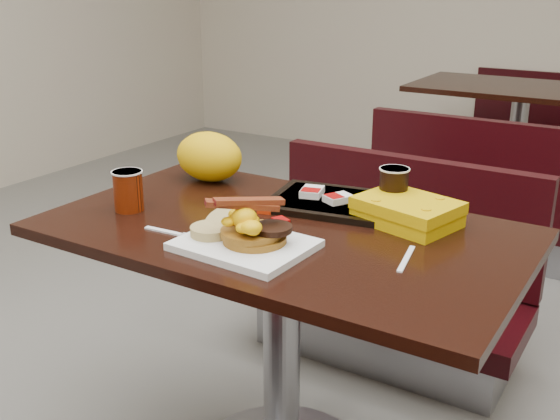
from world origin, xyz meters
The scene contains 23 objects.
table_near centered at (0.00, 0.00, 0.38)m, with size 1.20×0.70×0.75m, color black, non-canonical shape.
bench_near_n centered at (0.00, 0.70, 0.36)m, with size 1.00×0.46×0.72m, color black, non-canonical shape.
table_far centered at (0.00, 2.60, 0.38)m, with size 1.20×0.70×0.75m, color black, non-canonical shape.
bench_far_s centered at (0.00, 1.90, 0.36)m, with size 1.00×0.46×0.72m, color black, non-canonical shape.
bench_far_n centered at (0.00, 3.30, 0.36)m, with size 1.00×0.46×0.72m, color black, non-canonical shape.
platter centered at (0.00, -0.17, 0.76)m, with size 0.30×0.23×0.02m, color white.
pancake_stack centered at (0.02, -0.15, 0.78)m, with size 0.15×0.15×0.03m, color #8D6217.
sausage_patty centered at (0.06, -0.14, 0.80)m, with size 0.09×0.09×0.01m, color black.
scrambled_eggs centered at (0.01, -0.18, 0.82)m, with size 0.10×0.09×0.05m, color #FFB105.
bacon_strips centered at (0.00, -0.17, 0.86)m, with size 0.17×0.07×0.01m, color #4A050D, non-canonical shape.
muffin_bottom centered at (-0.09, -0.17, 0.78)m, with size 0.10×0.10×0.02m, color tan.
muffin_top centered at (-0.08, -0.13, 0.79)m, with size 0.10×0.10×0.02m, color tan.
coffee_cup_near centered at (-0.42, -0.11, 0.80)m, with size 0.08×0.08×0.11m, color #8E2305.
fork centered at (-0.23, -0.18, 0.75)m, with size 0.15×0.03×0.00m, color white, non-canonical shape.
knife centered at (0.34, -0.03, 0.75)m, with size 0.15×0.01×0.00m, color white.
condiment_syrup centered at (-0.09, 0.07, 0.75)m, with size 0.04×0.03×0.01m, color #B62507.
condiment_ketchup centered at (-0.02, 0.02, 0.76)m, with size 0.04×0.03×0.01m, color #8C0504.
tray centered at (0.05, 0.22, 0.76)m, with size 0.37×0.27×0.02m, color black.
hashbrown_sleeve_left centered at (-0.03, 0.21, 0.78)m, with size 0.06×0.08×0.02m, color silver.
hashbrown_sleeve_right centered at (0.06, 0.20, 0.78)m, with size 0.05×0.07×0.02m, color silver.
coffee_cup_far centered at (0.19, 0.25, 0.82)m, with size 0.08×0.08×0.10m, color black.
clamshell centered at (0.26, 0.19, 0.78)m, with size 0.24×0.18×0.06m, color #CC9D03.
paper_bag centered at (-0.40, 0.23, 0.83)m, with size 0.22×0.16×0.15m, color #E9AA07.
Camera 1 is at (0.82, -1.34, 1.35)m, focal length 42.84 mm.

